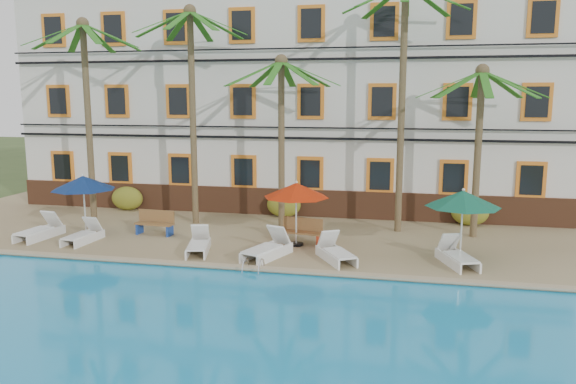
% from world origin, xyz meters
% --- Properties ---
extents(ground, '(100.00, 100.00, 0.00)m').
position_xyz_m(ground, '(0.00, 0.00, 0.00)').
color(ground, '#384C23').
rests_on(ground, ground).
extents(pool_deck, '(30.00, 12.00, 0.25)m').
position_xyz_m(pool_deck, '(0.00, 5.00, 0.12)').
color(pool_deck, tan).
rests_on(pool_deck, ground).
extents(swimming_pool, '(26.00, 12.00, 0.20)m').
position_xyz_m(swimming_pool, '(0.00, -7.00, 0.10)').
color(swimming_pool, '#1B93CF').
rests_on(swimming_pool, ground).
extents(pool_coping, '(30.00, 0.35, 0.06)m').
position_xyz_m(pool_coping, '(0.00, -0.90, 0.28)').
color(pool_coping, tan).
rests_on(pool_coping, pool_deck).
extents(hotel_building, '(25.40, 6.44, 10.22)m').
position_xyz_m(hotel_building, '(0.00, 9.98, 5.37)').
color(hotel_building, silver).
rests_on(hotel_building, pool_deck).
extents(palm_a, '(4.63, 4.63, 8.33)m').
position_xyz_m(palm_a, '(-7.23, 4.04, 5.60)').
color(palm_a, brown).
rests_on(palm_a, pool_deck).
extents(palm_b, '(4.63, 4.63, 8.78)m').
position_xyz_m(palm_b, '(-2.95, 4.69, 5.86)').
color(palm_b, brown).
rests_on(palm_b, pool_deck).
extents(palm_c, '(4.63, 4.63, 6.82)m').
position_xyz_m(palm_c, '(0.71, 4.76, 4.73)').
color(palm_c, brown).
rests_on(palm_c, pool_deck).
extents(palm_d, '(4.63, 4.63, 9.50)m').
position_xyz_m(palm_d, '(5.33, 4.97, 6.26)').
color(palm_d, brown).
rests_on(palm_d, pool_deck).
extents(palm_e, '(4.63, 4.63, 6.37)m').
position_xyz_m(palm_e, '(8.13, 4.67, 4.47)').
color(palm_e, brown).
rests_on(palm_e, pool_deck).
extents(shrub_left, '(1.50, 0.90, 1.10)m').
position_xyz_m(shrub_left, '(-7.04, 6.60, 0.80)').
color(shrub_left, '#355F1B').
rests_on(shrub_left, pool_deck).
extents(shrub_mid, '(1.50, 0.90, 1.10)m').
position_xyz_m(shrub_mid, '(0.40, 6.60, 0.80)').
color(shrub_mid, '#355F1B').
rests_on(shrub_mid, pool_deck).
extents(shrub_right, '(1.50, 0.90, 1.10)m').
position_xyz_m(shrub_right, '(8.19, 6.60, 0.80)').
color(shrub_right, '#355F1B').
rests_on(shrub_right, pool_deck).
extents(umbrella_blue, '(2.36, 2.36, 2.36)m').
position_xyz_m(umbrella_blue, '(-6.25, 1.84, 2.26)').
color(umbrella_blue, black).
rests_on(umbrella_blue, pool_deck).
extents(umbrella_red, '(2.32, 2.32, 2.32)m').
position_xyz_m(umbrella_red, '(1.84, 2.09, 2.22)').
color(umbrella_red, black).
rests_on(umbrella_red, pool_deck).
extents(umbrella_green, '(2.37, 2.37, 2.37)m').
position_xyz_m(umbrella_green, '(7.36, 1.30, 2.27)').
color(umbrella_green, black).
rests_on(umbrella_green, pool_deck).
extents(lounger_a, '(0.91, 2.06, 0.94)m').
position_xyz_m(lounger_a, '(-7.69, 1.11, 0.56)').
color(lounger_a, white).
rests_on(lounger_a, pool_deck).
extents(lounger_b, '(0.76, 1.84, 0.85)m').
position_xyz_m(lounger_b, '(-5.79, 0.91, 0.53)').
color(lounger_b, white).
rests_on(lounger_b, pool_deck).
extents(lounger_c, '(1.08, 1.95, 0.87)m').
position_xyz_m(lounger_c, '(-1.22, 0.51, 0.53)').
color(lounger_c, white).
rests_on(lounger_c, pool_deck).
extents(lounger_d, '(1.41, 2.20, 0.98)m').
position_xyz_m(lounger_d, '(1.22, 0.40, 0.57)').
color(lounger_d, white).
rests_on(lounger_d, pool_deck).
extents(lounger_e, '(1.56, 1.99, 0.90)m').
position_xyz_m(lounger_e, '(3.44, 0.50, 0.54)').
color(lounger_e, white).
rests_on(lounger_e, pool_deck).
extents(lounger_f, '(1.29, 2.04, 0.91)m').
position_xyz_m(lounger_f, '(7.22, 0.85, 0.54)').
color(lounger_f, white).
rests_on(lounger_f, pool_deck).
extents(bench_left, '(1.54, 0.61, 0.93)m').
position_xyz_m(bench_left, '(-3.74, 2.54, 0.72)').
color(bench_left, olive).
rests_on(bench_left, pool_deck).
extents(bench_right, '(1.56, 0.70, 0.93)m').
position_xyz_m(bench_right, '(2.02, 2.34, 0.72)').
color(bench_right, olive).
rests_on(bench_right, pool_deck).
extents(pool_ladder, '(0.54, 0.74, 0.74)m').
position_xyz_m(pool_ladder, '(1.12, -1.00, 0.25)').
color(pool_ladder, silver).
rests_on(pool_ladder, ground).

